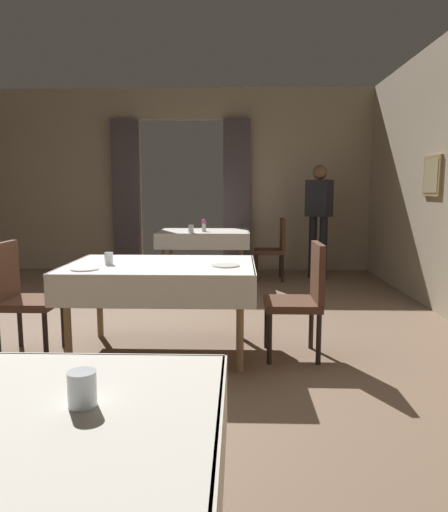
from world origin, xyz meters
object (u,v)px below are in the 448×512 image
at_px(chair_mid_right, 302,294).
at_px(flower_vase_far, 204,225).
at_px(person_waiter_by_doorway, 319,212).
at_px(plate_mid_c, 225,265).
at_px(plate_mid_a, 85,269).
at_px(dining_table_far, 204,237).
at_px(dining_table_mid, 161,273).
at_px(chair_mid_left, 20,293).
at_px(glass_far_b, 191,229).
at_px(glass_mid_b, 109,258).
at_px(glass_near_b, 82,389).
at_px(chair_far_right, 275,246).

xyz_separation_m(chair_mid_right, flower_vase_far, (-1.02, 3.12, 0.33)).
relative_size(flower_vase_far, person_waiter_by_doorway, 0.10).
bearing_deg(plate_mid_c, plate_mid_a, -169.04).
bearing_deg(flower_vase_far, dining_table_far, 93.49).
height_order(plate_mid_a, flower_vase_far, flower_vase_far).
xyz_separation_m(chair_mid_right, person_waiter_by_doorway, (0.70, 3.46, 0.51)).
bearing_deg(chair_mid_right, flower_vase_far, 108.10).
xyz_separation_m(dining_table_mid, chair_mid_left, (-1.15, -0.08, -0.15)).
distance_m(flower_vase_far, glass_far_b, 0.29).
height_order(plate_mid_a, plate_mid_c, same).
height_order(dining_table_far, flower_vase_far, flower_vase_far).
bearing_deg(dining_table_mid, plate_mid_a, -149.37).
bearing_deg(dining_table_mid, glass_far_b, 90.77).
relative_size(glass_mid_b, glass_far_b, 0.89).
relative_size(glass_near_b, flower_vase_far, 0.57).
height_order(dining_table_mid, chair_mid_left, chair_mid_left).
relative_size(chair_far_right, glass_far_b, 8.27).
distance_m(plate_mid_a, glass_far_b, 3.18).
bearing_deg(glass_far_b, chair_far_right, 19.61).
xyz_separation_m(chair_mid_left, glass_far_b, (1.11, 2.91, 0.29)).
distance_m(glass_near_b, plate_mid_a, 2.37).
distance_m(chair_mid_right, plate_mid_a, 1.71).
bearing_deg(chair_mid_right, glass_mid_b, -179.92).
height_order(plate_mid_a, person_waiter_by_doorway, person_waiter_by_doorway).
bearing_deg(glass_far_b, plate_mid_a, -98.92).
relative_size(glass_mid_b, flower_vase_far, 0.56).
distance_m(chair_mid_right, chair_mid_left, 2.30).
bearing_deg(chair_mid_right, chair_mid_left, -179.41).
relative_size(chair_mid_right, glass_mid_b, 9.33).
distance_m(chair_mid_right, chair_far_right, 3.32).
bearing_deg(glass_far_b, glass_near_b, -87.47).
distance_m(dining_table_mid, glass_near_b, 2.58).
distance_m(dining_table_mid, dining_table_far, 3.16).
distance_m(dining_table_mid, flower_vase_far, 3.07).
height_order(chair_mid_left, chair_far_right, same).
xyz_separation_m(chair_mid_left, person_waiter_by_doorway, (2.99, 3.49, 0.51)).
relative_size(glass_mid_b, person_waiter_by_doorway, 0.06).
bearing_deg(person_waiter_by_doorway, chair_mid_left, -130.61).
bearing_deg(glass_mid_b, chair_far_right, 64.42).
height_order(chair_far_right, flower_vase_far, chair_far_right).
distance_m(chair_far_right, plate_mid_c, 3.43).
height_order(dining_table_mid, flower_vase_far, flower_vase_far).
bearing_deg(chair_mid_left, plate_mid_a, -20.43).
bearing_deg(chair_mid_left, glass_mid_b, 1.70).
bearing_deg(chair_mid_left, flower_vase_far, 67.94).
distance_m(glass_near_b, glass_far_b, 5.40).
bearing_deg(person_waiter_by_doorway, dining_table_mid, -118.43).
relative_size(chair_mid_right, person_waiter_by_doorway, 0.54).
height_order(dining_table_mid, dining_table_far, same).
height_order(chair_mid_left, plate_mid_a, chair_mid_left).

